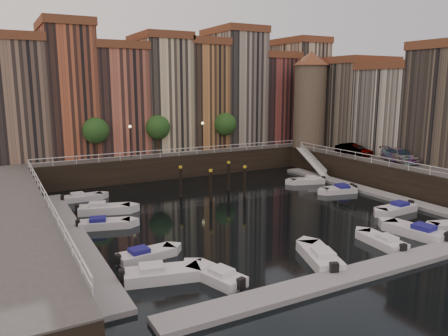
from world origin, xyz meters
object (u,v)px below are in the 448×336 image
boat_left_2 (104,224)px  boat_left_1 (145,255)px  gangway (312,160)px  corner_tower (310,98)px  boat_left_0 (160,274)px  car_c (400,156)px  mooring_pilings (216,182)px  car_a (357,150)px  car_b (351,150)px

boat_left_2 → boat_left_1: bearing=-67.5°
gangway → corner_tower: bearing=57.2°
boat_left_0 → car_c: car_c is taller
mooring_pilings → car_a: bearing=-0.9°
corner_tower → car_c: size_ratio=2.51×
gangway → mooring_pilings: bearing=-164.8°
corner_tower → mooring_pilings: (-19.98, -9.13, -8.54)m
boat_left_0 → car_b: car_b is taller
car_c → car_b: bearing=111.1°
corner_tower → car_c: 16.87m
gangway → boat_left_0: bearing=-144.1°
boat_left_0 → car_a: car_a is taller
gangway → boat_left_0: (-29.78, -21.57, -1.53)m
boat_left_1 → car_b: size_ratio=1.00×
gangway → boat_left_2: size_ratio=1.80×
mooring_pilings → car_a: size_ratio=1.52×
gangway → car_a: (3.25, -4.96, 1.82)m
gangway → boat_left_1: gangway is taller
car_b → boat_left_1: bearing=-163.3°
gangway → mooring_pilings: gangway is taller
corner_tower → car_c: (1.12, -15.57, -6.40)m
mooring_pilings → car_c: bearing=-17.0°
boat_left_2 → car_c: (34.58, -1.51, 3.45)m
gangway → car_b: bearing=-54.2°
corner_tower → boat_left_0: bearing=-141.4°
gangway → boat_left_2: gangway is taller
boat_left_0 → boat_left_2: 12.03m
boat_left_0 → boat_left_1: boat_left_0 is taller
mooring_pilings → gangway: bearing=15.2°
gangway → car_c: car_c is taller
corner_tower → mooring_pilings: size_ratio=2.11×
gangway → car_a: size_ratio=1.94×
boat_left_2 → car_b: (33.58, 5.37, 3.38)m
boat_left_2 → corner_tower: bearing=38.5°
car_c → gangway: bearing=122.7°
car_a → car_b: (-0.23, 0.77, -0.01)m
boat_left_0 → mooring_pilings: bearing=66.5°
car_c → boat_left_1: bearing=-155.7°
boat_left_0 → boat_left_1: size_ratio=1.17×
boat_left_2 → car_a: size_ratio=1.07×
car_a → boat_left_2: bearing=-179.6°
boat_left_0 → car_c: 35.56m
corner_tower → car_a: bearing=-87.9°
car_a → boat_left_0: bearing=-160.6°
corner_tower → gangway: corner_tower is taller
car_a → car_b: 0.80m
mooring_pilings → car_b: car_b is taller
gangway → boat_left_0: size_ratio=1.61×
mooring_pilings → car_c: 22.17m
car_a → corner_tower: bearing=84.8°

